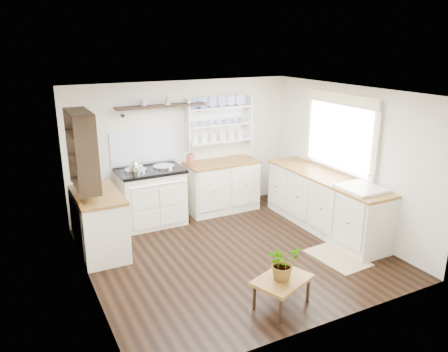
# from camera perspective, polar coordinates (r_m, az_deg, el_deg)

# --- Properties ---
(floor) EXTENTS (4.00, 3.80, 0.01)m
(floor) POSITION_cam_1_polar(r_m,az_deg,el_deg) (6.40, 1.38, -9.99)
(floor) COLOR black
(floor) RESTS_ON ground
(wall_back) EXTENTS (4.00, 0.02, 2.30)m
(wall_back) POSITION_cam_1_polar(r_m,az_deg,el_deg) (7.63, -5.39, 3.69)
(wall_back) COLOR beige
(wall_back) RESTS_ON ground
(wall_right) EXTENTS (0.02, 3.80, 2.30)m
(wall_right) POSITION_cam_1_polar(r_m,az_deg,el_deg) (7.11, 15.79, 2.08)
(wall_right) COLOR beige
(wall_right) RESTS_ON ground
(wall_left) EXTENTS (0.02, 3.80, 2.30)m
(wall_left) POSITION_cam_1_polar(r_m,az_deg,el_deg) (5.35, -17.73, -3.04)
(wall_left) COLOR beige
(wall_left) RESTS_ON ground
(ceiling) EXTENTS (4.00, 3.80, 0.01)m
(ceiling) POSITION_cam_1_polar(r_m,az_deg,el_deg) (5.73, 1.55, 10.92)
(ceiling) COLOR white
(ceiling) RESTS_ON wall_back
(window) EXTENTS (0.08, 1.55, 1.22)m
(window) POSITION_cam_1_polar(r_m,az_deg,el_deg) (7.09, 14.94, 5.56)
(window) COLOR white
(window) RESTS_ON wall_right
(aga_cooker) EXTENTS (1.06, 0.73, 0.98)m
(aga_cooker) POSITION_cam_1_polar(r_m,az_deg,el_deg) (7.29, -9.46, -2.61)
(aga_cooker) COLOR silver
(aga_cooker) RESTS_ON floor
(back_cabinets) EXTENTS (1.27, 0.63, 0.90)m
(back_cabinets) POSITION_cam_1_polar(r_m,az_deg,el_deg) (7.79, -0.32, -1.22)
(back_cabinets) COLOR beige
(back_cabinets) RESTS_ON floor
(right_cabinets) EXTENTS (0.62, 2.43, 0.90)m
(right_cabinets) POSITION_cam_1_polar(r_m,az_deg,el_deg) (7.19, 13.04, -3.30)
(right_cabinets) COLOR beige
(right_cabinets) RESTS_ON floor
(belfast_sink) EXTENTS (0.55, 0.60, 0.45)m
(belfast_sink) POSITION_cam_1_polar(r_m,az_deg,el_deg) (6.56, 17.41, -2.52)
(belfast_sink) COLOR white
(belfast_sink) RESTS_ON right_cabinets
(left_cabinets) EXTENTS (0.62, 1.13, 0.90)m
(left_cabinets) POSITION_cam_1_polar(r_m,az_deg,el_deg) (6.48, -15.96, -5.88)
(left_cabinets) COLOR beige
(left_cabinets) RESTS_ON floor
(plate_rack) EXTENTS (1.20, 0.22, 0.90)m
(plate_rack) POSITION_cam_1_polar(r_m,az_deg,el_deg) (7.77, -0.89, 7.07)
(plate_rack) COLOR white
(plate_rack) RESTS_ON wall_back
(high_shelf) EXTENTS (1.50, 0.29, 0.16)m
(high_shelf) POSITION_cam_1_polar(r_m,az_deg,el_deg) (7.23, -8.16, 8.97)
(high_shelf) COLOR black
(high_shelf) RESTS_ON wall_back
(left_shelving) EXTENTS (0.28, 0.80, 1.05)m
(left_shelving) POSITION_cam_1_polar(r_m,az_deg,el_deg) (6.12, -18.08, 3.35)
(left_shelving) COLOR black
(left_shelving) RESTS_ON wall_left
(kettle) EXTENTS (0.17, 0.17, 0.21)m
(kettle) POSITION_cam_1_polar(r_m,az_deg,el_deg) (6.94, -11.57, 1.05)
(kettle) COLOR silver
(kettle) RESTS_ON aga_cooker
(utensil_crock) EXTENTS (0.14, 0.14, 0.16)m
(utensil_crock) POSITION_cam_1_polar(r_m,az_deg,el_deg) (7.48, -4.42, 2.19)
(utensil_crock) COLOR #9E483A
(utensil_crock) RESTS_ON back_cabinets
(center_table) EXTENTS (0.77, 0.66, 0.35)m
(center_table) POSITION_cam_1_polar(r_m,az_deg,el_deg) (5.15, 7.59, -13.56)
(center_table) COLOR brown
(center_table) RESTS_ON floor
(potted_plant) EXTENTS (0.40, 0.36, 0.41)m
(potted_plant) POSITION_cam_1_polar(r_m,az_deg,el_deg) (5.02, 7.71, -11.10)
(potted_plant) COLOR #3F7233
(potted_plant) RESTS_ON center_table
(floor_rug) EXTENTS (0.61, 0.89, 0.02)m
(floor_rug) POSITION_cam_1_polar(r_m,az_deg,el_deg) (6.45, 14.59, -10.28)
(floor_rug) COLOR #896750
(floor_rug) RESTS_ON floor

